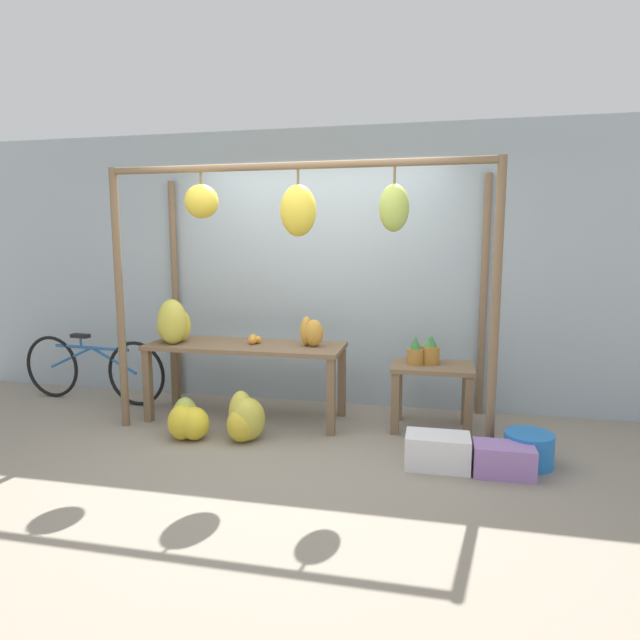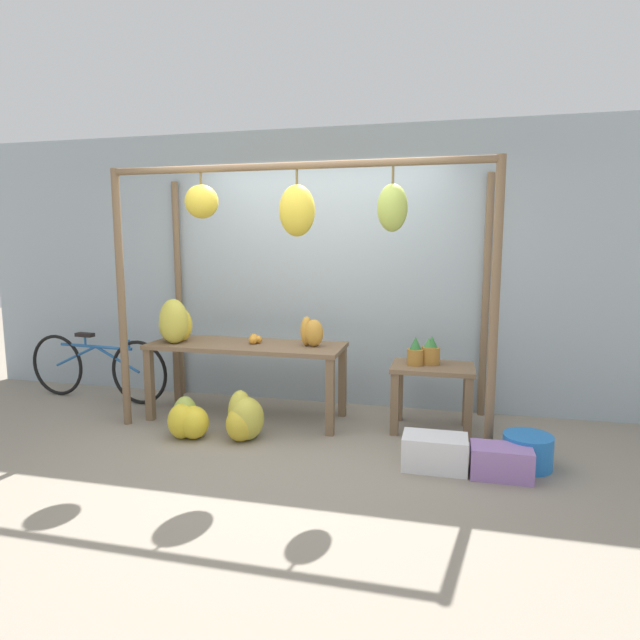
# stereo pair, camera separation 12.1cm
# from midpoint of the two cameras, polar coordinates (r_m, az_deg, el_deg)

# --- Properties ---
(ground_plane) EXTENTS (20.00, 20.00, 0.00)m
(ground_plane) POSITION_cam_midpoint_polar(r_m,az_deg,el_deg) (4.48, -4.43, -13.64)
(ground_plane) COLOR gray
(shop_wall_back) EXTENTS (8.00, 0.08, 2.80)m
(shop_wall_back) POSITION_cam_midpoint_polar(r_m,az_deg,el_deg) (5.52, -0.44, 5.46)
(shop_wall_back) COLOR #99A8B2
(shop_wall_back) RESTS_ON ground_plane
(stall_awning) EXTENTS (3.28, 1.21, 2.31)m
(stall_awning) POSITION_cam_midpoint_polar(r_m,az_deg,el_deg) (4.59, -3.07, 8.64)
(stall_awning) COLOR brown
(stall_awning) RESTS_ON ground_plane
(display_table_main) EXTENTS (1.85, 0.65, 0.72)m
(display_table_main) POSITION_cam_midpoint_polar(r_m,az_deg,el_deg) (5.10, -8.59, -3.64)
(display_table_main) COLOR brown
(display_table_main) RESTS_ON ground_plane
(display_table_side) EXTENTS (0.72, 0.50, 0.59)m
(display_table_side) POSITION_cam_midpoint_polar(r_m,az_deg,el_deg) (4.89, 11.17, -6.39)
(display_table_side) COLOR brown
(display_table_side) RESTS_ON ground_plane
(banana_pile_on_table) EXTENTS (0.38, 0.41, 0.42)m
(banana_pile_on_table) POSITION_cam_midpoint_polar(r_m,az_deg,el_deg) (5.28, -15.94, -0.40)
(banana_pile_on_table) COLOR gold
(banana_pile_on_table) RESTS_ON display_table_main
(orange_pile) EXTENTS (0.13, 0.15, 0.09)m
(orange_pile) POSITION_cam_midpoint_polar(r_m,az_deg,el_deg) (5.08, -7.74, -2.07)
(orange_pile) COLOR orange
(orange_pile) RESTS_ON display_table_main
(pineapple_cluster) EXTENTS (0.29, 0.21, 0.26)m
(pineapple_cluster) POSITION_cam_midpoint_polar(r_m,az_deg,el_deg) (4.86, 10.40, -3.41)
(pineapple_cluster) COLOR #A3702D
(pineapple_cluster) RESTS_ON display_table_side
(banana_pile_ground_left) EXTENTS (0.47, 0.39, 0.34)m
(banana_pile_ground_left) POSITION_cam_midpoint_polar(r_m,az_deg,el_deg) (4.81, -14.68, -10.38)
(banana_pile_ground_left) COLOR yellow
(banana_pile_ground_left) RESTS_ON ground_plane
(banana_pile_ground_right) EXTENTS (0.42, 0.40, 0.42)m
(banana_pile_ground_right) POSITION_cam_midpoint_polar(r_m,az_deg,el_deg) (4.66, -8.84, -10.43)
(banana_pile_ground_right) COLOR gold
(banana_pile_ground_right) RESTS_ON ground_plane
(fruit_crate_white) EXTENTS (0.47, 0.29, 0.25)m
(fruit_crate_white) POSITION_cam_midpoint_polar(r_m,az_deg,el_deg) (4.19, 11.58, -13.53)
(fruit_crate_white) COLOR silver
(fruit_crate_white) RESTS_ON ground_plane
(blue_bucket) EXTENTS (0.36, 0.36, 0.25)m
(blue_bucket) POSITION_cam_midpoint_polar(r_m,az_deg,el_deg) (4.41, 20.62, -12.77)
(blue_bucket) COLOR blue
(blue_bucket) RESTS_ON ground_plane
(parked_bicycle) EXTENTS (1.74, 0.18, 0.72)m
(parked_bicycle) POSITION_cam_midpoint_polar(r_m,az_deg,el_deg) (6.17, -23.61, -4.75)
(parked_bicycle) COLOR black
(parked_bicycle) RESTS_ON ground_plane
(papaya_pile) EXTENTS (0.24, 0.19, 0.27)m
(papaya_pile) POSITION_cam_midpoint_polar(r_m,az_deg,el_deg) (4.90, -1.65, -1.33)
(papaya_pile) COLOR gold
(papaya_pile) RESTS_ON display_table_main
(fruit_crate_purple) EXTENTS (0.43, 0.26, 0.23)m
(fruit_crate_purple) POSITION_cam_midpoint_polar(r_m,az_deg,el_deg) (4.19, 18.17, -13.99)
(fruit_crate_purple) COLOR #9970B7
(fruit_crate_purple) RESTS_ON ground_plane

